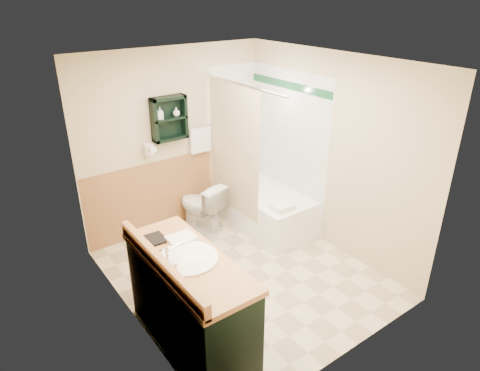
{
  "coord_description": "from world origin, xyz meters",
  "views": [
    {
      "loc": [
        -2.43,
        -3.27,
        3.02
      ],
      "look_at": [
        0.1,
        0.2,
        1.03
      ],
      "focal_mm": 32.0,
      "sensor_mm": 36.0,
      "label": 1
    }
  ],
  "objects_px": {
    "vanity_book": "(147,232)",
    "soap_bottle_a": "(160,116)",
    "hair_dryer": "(149,149)",
    "soap_bottle_b": "(176,113)",
    "wall_shelf": "(169,118)",
    "vanity": "(191,302)",
    "bathtub": "(263,207)",
    "toilet": "(201,206)"
  },
  "relations": [
    {
      "from": "soap_bottle_a",
      "to": "vanity",
      "type": "bearing_deg",
      "value": -111.64
    },
    {
      "from": "hair_dryer",
      "to": "vanity_book",
      "type": "height_order",
      "value": "hair_dryer"
    },
    {
      "from": "vanity_book",
      "to": "soap_bottle_b",
      "type": "distance_m",
      "value": 1.99
    },
    {
      "from": "bathtub",
      "to": "soap_bottle_a",
      "type": "distance_m",
      "value": 1.87
    },
    {
      "from": "bathtub",
      "to": "soap_bottle_a",
      "type": "xyz_separation_m",
      "value": [
        -1.14,
        0.61,
        1.34
      ]
    },
    {
      "from": "bathtub",
      "to": "soap_bottle_b",
      "type": "distance_m",
      "value": 1.75
    },
    {
      "from": "hair_dryer",
      "to": "bathtub",
      "type": "bearing_deg",
      "value": -25.94
    },
    {
      "from": "wall_shelf",
      "to": "soap_bottle_a",
      "type": "distance_m",
      "value": 0.13
    },
    {
      "from": "wall_shelf",
      "to": "toilet",
      "type": "bearing_deg",
      "value": -40.89
    },
    {
      "from": "hair_dryer",
      "to": "soap_bottle_a",
      "type": "xyz_separation_m",
      "value": [
        0.18,
        -0.03,
        0.4
      ]
    },
    {
      "from": "vanity",
      "to": "vanity_book",
      "type": "distance_m",
      "value": 0.74
    },
    {
      "from": "bathtub",
      "to": "toilet",
      "type": "distance_m",
      "value": 0.86
    },
    {
      "from": "toilet",
      "to": "soap_bottle_a",
      "type": "relative_size",
      "value": 4.66
    },
    {
      "from": "wall_shelf",
      "to": "soap_bottle_a",
      "type": "relative_size",
      "value": 3.74
    },
    {
      "from": "vanity_book",
      "to": "wall_shelf",
      "type": "bearing_deg",
      "value": 57.09
    },
    {
      "from": "vanity",
      "to": "vanity_book",
      "type": "relative_size",
      "value": 6.72
    },
    {
      "from": "soap_bottle_b",
      "to": "wall_shelf",
      "type": "bearing_deg",
      "value": 177.13
    },
    {
      "from": "wall_shelf",
      "to": "vanity_book",
      "type": "distance_m",
      "value": 1.92
    },
    {
      "from": "vanity",
      "to": "vanity_book",
      "type": "height_order",
      "value": "vanity_book"
    },
    {
      "from": "bathtub",
      "to": "vanity_book",
      "type": "bearing_deg",
      "value": -156.75
    },
    {
      "from": "vanity",
      "to": "vanity_book",
      "type": "xyz_separation_m",
      "value": [
        -0.17,
        0.44,
        0.57
      ]
    },
    {
      "from": "soap_bottle_b",
      "to": "hair_dryer",
      "type": "bearing_deg",
      "value": 175.71
    },
    {
      "from": "wall_shelf",
      "to": "vanity_book",
      "type": "bearing_deg",
      "value": -124.97
    },
    {
      "from": "vanity_book",
      "to": "soap_bottle_b",
      "type": "height_order",
      "value": "soap_bottle_b"
    },
    {
      "from": "wall_shelf",
      "to": "hair_dryer",
      "type": "relative_size",
      "value": 2.29
    },
    {
      "from": "wall_shelf",
      "to": "bathtub",
      "type": "distance_m",
      "value": 1.76
    },
    {
      "from": "hair_dryer",
      "to": "bathtub",
      "type": "relative_size",
      "value": 0.16
    },
    {
      "from": "hair_dryer",
      "to": "vanity_book",
      "type": "distance_m",
      "value": 1.73
    },
    {
      "from": "wall_shelf",
      "to": "soap_bottle_b",
      "type": "xyz_separation_m",
      "value": [
        0.1,
        -0.01,
        0.06
      ]
    },
    {
      "from": "vanity_book",
      "to": "soap_bottle_a",
      "type": "relative_size",
      "value": 1.47
    },
    {
      "from": "toilet",
      "to": "vanity_book",
      "type": "relative_size",
      "value": 3.16
    },
    {
      "from": "hair_dryer",
      "to": "soap_bottle_b",
      "type": "relative_size",
      "value": 2.16
    },
    {
      "from": "toilet",
      "to": "soap_bottle_b",
      "type": "relative_size",
      "value": 6.17
    },
    {
      "from": "vanity",
      "to": "soap_bottle_a",
      "type": "distance_m",
      "value": 2.39
    },
    {
      "from": "vanity",
      "to": "bathtub",
      "type": "bearing_deg",
      "value": 34.9
    },
    {
      "from": "hair_dryer",
      "to": "vanity_book",
      "type": "relative_size",
      "value": 1.11
    },
    {
      "from": "soap_bottle_a",
      "to": "soap_bottle_b",
      "type": "xyz_separation_m",
      "value": [
        0.22,
        0.0,
        0.01
      ]
    },
    {
      "from": "bathtub",
      "to": "soap_bottle_b",
      "type": "bearing_deg",
      "value": 146.4
    },
    {
      "from": "wall_shelf",
      "to": "soap_bottle_b",
      "type": "height_order",
      "value": "wall_shelf"
    },
    {
      "from": "wall_shelf",
      "to": "vanity_book",
      "type": "relative_size",
      "value": 2.54
    },
    {
      "from": "vanity",
      "to": "soap_bottle_b",
      "type": "xyz_separation_m",
      "value": [
        0.99,
        1.95,
        1.15
      ]
    },
    {
      "from": "bathtub",
      "to": "toilet",
      "type": "bearing_deg",
      "value": 152.84
    }
  ]
}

